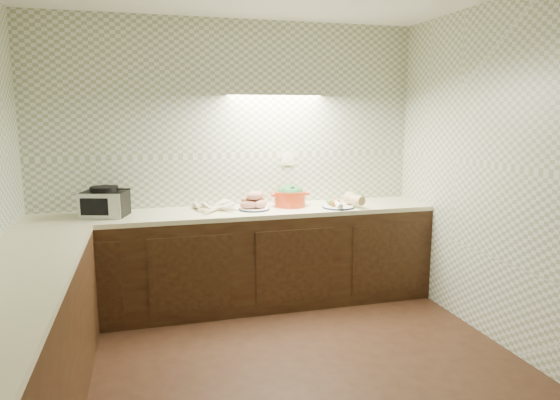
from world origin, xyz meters
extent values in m
plane|color=black|center=(0.00, 0.00, 0.00)|extent=(3.60, 3.60, 0.00)
cube|color=gray|center=(0.00, 1.78, 1.30)|extent=(3.60, 0.05, 2.60)
cube|color=gray|center=(0.00, -1.78, 1.30)|extent=(3.60, 0.05, 2.60)
cube|color=gray|center=(1.78, 0.00, 1.30)|extent=(0.05, 3.60, 2.60)
cube|color=beige|center=(0.55, 1.79, 1.32)|extent=(0.13, 0.01, 0.12)
cube|color=black|center=(0.00, 1.50, 0.43)|extent=(3.60, 0.60, 0.86)
cube|color=black|center=(-1.50, -0.30, 0.43)|extent=(0.60, 3.00, 0.86)
cube|color=beige|center=(0.00, 1.50, 0.88)|extent=(3.60, 0.60, 0.04)
cube|color=black|center=(-1.12, 1.54, 1.01)|extent=(0.42, 0.36, 0.21)
cube|color=#9B9BA0|center=(-1.16, 1.40, 1.01)|extent=(0.34, 0.11, 0.21)
cube|color=black|center=(-1.16, 1.40, 1.01)|extent=(0.22, 0.07, 0.14)
cylinder|color=black|center=(-1.12, 1.54, 1.13)|extent=(0.29, 0.29, 0.04)
cone|color=beige|center=(-0.28, 1.64, 0.93)|extent=(0.13, 0.22, 0.05)
cone|color=beige|center=(-0.34, 1.53, 0.92)|extent=(0.05, 0.20, 0.04)
cone|color=beige|center=(-0.32, 1.63, 0.93)|extent=(0.14, 0.25, 0.05)
cone|color=beige|center=(-0.10, 1.45, 0.92)|extent=(0.13, 0.25, 0.05)
cone|color=beige|center=(-0.19, 1.62, 0.93)|extent=(0.16, 0.22, 0.05)
cone|color=beige|center=(-0.23, 1.60, 0.92)|extent=(0.11, 0.26, 0.04)
cone|color=beige|center=(-0.33, 1.58, 0.93)|extent=(0.15, 0.25, 0.05)
cone|color=beige|center=(-0.21, 1.52, 0.94)|extent=(0.06, 0.26, 0.05)
cone|color=beige|center=(-0.10, 1.64, 0.94)|extent=(0.16, 0.20, 0.05)
cone|color=beige|center=(-0.19, 1.46, 0.96)|extent=(0.16, 0.24, 0.06)
cone|color=beige|center=(-0.15, 1.60, 0.94)|extent=(0.22, 0.22, 0.05)
cylinder|color=#121838|center=(0.15, 1.48, 0.91)|extent=(0.28, 0.28, 0.01)
cylinder|color=white|center=(0.15, 1.48, 0.91)|extent=(0.26, 0.26, 0.02)
ellipsoid|color=tan|center=(0.09, 1.45, 0.95)|extent=(0.16, 0.10, 0.07)
ellipsoid|color=tan|center=(0.20, 1.46, 0.95)|extent=(0.16, 0.10, 0.07)
ellipsoid|color=tan|center=(0.14, 1.53, 0.95)|extent=(0.16, 0.10, 0.07)
ellipsoid|color=tan|center=(0.10, 1.50, 0.99)|extent=(0.16, 0.10, 0.07)
ellipsoid|color=tan|center=(0.18, 1.53, 0.99)|extent=(0.16, 0.10, 0.07)
ellipsoid|color=tan|center=(0.15, 1.47, 1.03)|extent=(0.16, 0.10, 0.07)
ellipsoid|color=tan|center=(0.17, 1.50, 1.03)|extent=(0.16, 0.10, 0.07)
cylinder|color=black|center=(0.18, 1.62, 0.93)|extent=(0.15, 0.15, 0.05)
sphere|color=maroon|center=(0.17, 1.62, 0.97)|extent=(0.08, 0.08, 0.08)
sphere|color=white|center=(0.21, 1.63, 0.96)|extent=(0.05, 0.05, 0.05)
cylinder|color=red|center=(0.51, 1.56, 0.97)|extent=(0.29, 0.29, 0.15)
cube|color=red|center=(0.35, 1.56, 1.01)|extent=(0.04, 0.06, 0.02)
cube|color=red|center=(0.67, 1.56, 1.01)|extent=(0.04, 0.06, 0.02)
ellipsoid|color=#2C6E30|center=(0.51, 1.56, 1.03)|extent=(0.26, 0.26, 0.14)
cylinder|color=#121838|center=(0.92, 1.37, 0.91)|extent=(0.30, 0.30, 0.01)
cylinder|color=white|center=(0.92, 1.37, 0.91)|extent=(0.28, 0.28, 0.02)
cone|color=#C46317|center=(0.89, 1.38, 0.93)|extent=(0.15, 0.13, 0.03)
cone|color=#C46317|center=(0.88, 1.39, 0.93)|extent=(0.11, 0.16, 0.03)
cone|color=#C46317|center=(0.92, 1.41, 0.93)|extent=(0.10, 0.17, 0.03)
cone|color=#C46317|center=(0.86, 1.40, 0.95)|extent=(0.12, 0.16, 0.03)
cone|color=#C46317|center=(0.90, 1.41, 0.95)|extent=(0.11, 0.17, 0.03)
cone|color=#C46317|center=(0.88, 1.37, 0.95)|extent=(0.12, 0.16, 0.03)
cylinder|color=white|center=(0.89, 1.32, 0.94)|extent=(0.07, 0.20, 0.05)
cylinder|color=#39712F|center=(0.87, 1.46, 0.94)|extent=(0.07, 0.12, 0.05)
camera|label=1|loc=(-0.78, -2.84, 1.77)|focal=32.00mm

